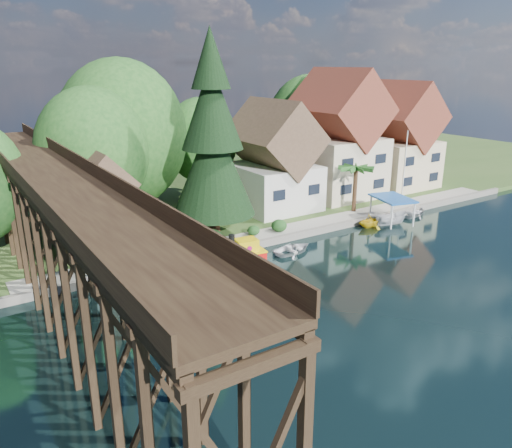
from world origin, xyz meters
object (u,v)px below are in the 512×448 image
at_px(boat_white_b, 414,211).
at_px(house_right, 397,142).
at_px(boat_yellow, 370,220).
at_px(conifer, 212,141).
at_px(tugboat, 244,253).
at_px(house_center, 338,143).
at_px(trestle_bridge, 61,229).
at_px(boat_canopy, 391,213).
at_px(palm_tree, 356,170).
at_px(shed, 101,206).
at_px(boat_white_a, 293,248).
at_px(house_left, 273,163).
at_px(flagpole, 407,153).

bearing_deg(boat_white_b, house_right, -51.34).
bearing_deg(boat_yellow, conifer, 76.34).
bearing_deg(boat_yellow, tugboat, 96.47).
height_order(house_center, house_right, house_center).
bearing_deg(trestle_bridge, boat_white_b, 3.56).
bearing_deg(conifer, tugboat, -92.69).
height_order(tugboat, boat_canopy, boat_canopy).
bearing_deg(boat_yellow, palm_tree, -15.16).
bearing_deg(house_center, house_right, -3.18).
bearing_deg(house_center, tugboat, -150.77).
xyz_separation_m(trestle_bridge, shed, (5.00, 9.33, -1.52)).
distance_m(palm_tree, boat_yellow, 5.42).
xyz_separation_m(house_center, boat_white_a, (-14.22, -10.94, -6.05)).
distance_m(house_center, boat_white_a, 18.94).
height_order(house_left, boat_white_a, house_left).
xyz_separation_m(tugboat, boat_white_a, (4.44, -0.50, -0.36)).
bearing_deg(boat_white_b, shed, 61.65).
bearing_deg(house_right, flagpole, -125.30).
xyz_separation_m(house_right, tugboat, (-27.67, -9.94, -5.05)).
xyz_separation_m(house_right, boat_canopy, (-10.98, -9.70, -4.61)).
bearing_deg(house_left, flagpole, -15.03).
distance_m(tugboat, boat_yellow, 14.57).
bearing_deg(trestle_bridge, boat_yellow, 3.63).
distance_m(conifer, palm_tree, 15.93).
bearing_deg(house_right, shed, -177.61).
distance_m(house_right, boat_white_b, 12.08).
xyz_separation_m(flagpole, boat_yellow, (-10.24, -5.00, -4.65)).
bearing_deg(tugboat, boat_white_a, -6.36).
distance_m(trestle_bridge, house_right, 42.41).
height_order(house_center, palm_tree, house_center).
bearing_deg(trestle_bridge, palm_tree, 10.07).
relative_size(house_right, conifer, 0.73).
bearing_deg(shed, house_right, 2.39).
relative_size(trestle_bridge, boat_canopy, 9.17).
bearing_deg(boat_canopy, house_center, 79.00).
relative_size(boat_canopy, boat_yellow, 1.81).
bearing_deg(boat_white_a, house_center, -58.55).
height_order(house_left, boat_canopy, house_left).
bearing_deg(boat_white_a, boat_canopy, -92.68).
bearing_deg(tugboat, house_right, 19.77).
xyz_separation_m(house_center, shed, (-27.00, -2.00, -2.59)).
xyz_separation_m(house_right, conifer, (-27.42, -4.78, 2.95)).
height_order(house_right, flagpole, house_right).
xyz_separation_m(flagpole, boat_white_b, (-3.58, -4.62, -4.95)).
distance_m(house_right, boat_yellow, 16.73).
xyz_separation_m(house_right, shed, (-36.00, -1.50, -1.95)).
relative_size(flagpole, boat_white_b, 2.05).
relative_size(palm_tree, flagpole, 0.62).
distance_m(shed, palm_tree, 24.37).
bearing_deg(trestle_bridge, boat_white_a, 1.25).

